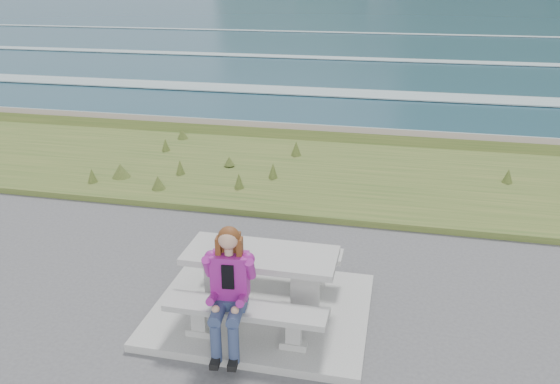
{
  "coord_description": "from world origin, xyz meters",
  "views": [
    {
      "loc": [
        1.45,
        -5.5,
        3.91
      ],
      "look_at": [
        -0.03,
        1.2,
        1.14
      ],
      "focal_mm": 35.0,
      "sensor_mm": 36.0,
      "label": 1
    }
  ],
  "objects": [
    {
      "name": "grass_verge",
      "position": [
        0.0,
        5.0,
        0.0
      ],
      "size": [
        160.0,
        4.5,
        0.22
      ],
      "primitive_type": "cube",
      "color": "#335520",
      "rests_on": "ground"
    },
    {
      "name": "picnic_table",
      "position": [
        0.0,
        0.0,
        0.68
      ],
      "size": [
        1.8,
        0.75,
        0.75
      ],
      "color": "#979793",
      "rests_on": "concrete_slab"
    },
    {
      "name": "bench_seaward",
      "position": [
        0.0,
        0.7,
        0.45
      ],
      "size": [
        1.8,
        0.35,
        0.45
      ],
      "color": "#979793",
      "rests_on": "concrete_slab"
    },
    {
      "name": "bench_landward",
      "position": [
        0.0,
        -0.7,
        0.45
      ],
      "size": [
        1.8,
        0.35,
        0.45
      ],
      "color": "#979793",
      "rests_on": "concrete_slab"
    },
    {
      "name": "seated_woman",
      "position": [
        -0.14,
        -0.83,
        0.61
      ],
      "size": [
        0.44,
        0.71,
        1.38
      ],
      "rotation": [
        0.0,
        0.0,
        0.11
      ],
      "color": "navy",
      "rests_on": "concrete_slab"
    },
    {
      "name": "shore_drop",
      "position": [
        0.0,
        7.9,
        0.0
      ],
      "size": [
        160.0,
        0.8,
        2.2
      ],
      "primitive_type": "cube",
      "color": "brown",
      "rests_on": "ground"
    },
    {
      "name": "ocean",
      "position": [
        0.0,
        25.09,
        -1.74
      ],
      "size": [
        1600.0,
        1600.0,
        0.09
      ],
      "color": "navy",
      "rests_on": "ground"
    },
    {
      "name": "concrete_slab",
      "position": [
        0.0,
        0.0,
        0.05
      ],
      "size": [
        2.6,
        2.1,
        0.1
      ],
      "primitive_type": "cube",
      "color": "#979793",
      "rests_on": "ground"
    }
  ]
}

